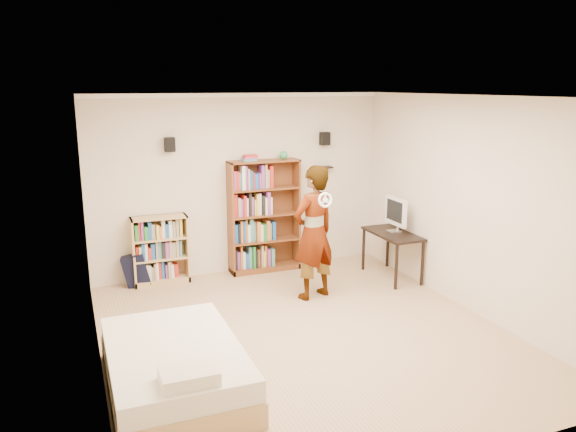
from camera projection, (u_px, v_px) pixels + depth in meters
name	position (u px, v px, depth m)	size (l,w,h in m)	color
ground	(305.00, 334.00, 6.51)	(4.50, 5.00, 0.01)	tan
room_shell	(306.00, 184.00, 6.11)	(4.52, 5.02, 2.71)	beige
crown_molding	(307.00, 99.00, 5.90)	(4.50, 5.00, 0.06)	white
speaker_left	(170.00, 145.00, 7.85)	(0.14, 0.12, 0.20)	black
speaker_right	(325.00, 139.00, 8.71)	(0.14, 0.12, 0.20)	black
wall_shelf	(324.00, 167.00, 8.82)	(0.25, 0.16, 0.03)	black
tall_bookshelf	(264.00, 216.00, 8.55)	(1.09, 0.32, 1.72)	brown
low_bookshelf	(160.00, 250.00, 8.08)	(0.79, 0.30, 0.99)	tan
computer_desk	(392.00, 255.00, 8.35)	(0.51, 1.01, 0.69)	black
imac	(395.00, 215.00, 8.27)	(0.10, 0.51, 0.51)	white
daybed	(174.00, 362.00, 5.28)	(1.22, 1.87, 0.55)	white
person	(314.00, 233.00, 7.44)	(0.66, 0.43, 1.81)	black
wii_wheel	(325.00, 200.00, 7.02)	(0.20, 0.20, 0.03)	white
navy_bag	(136.00, 270.00, 7.99)	(0.36, 0.23, 0.49)	black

